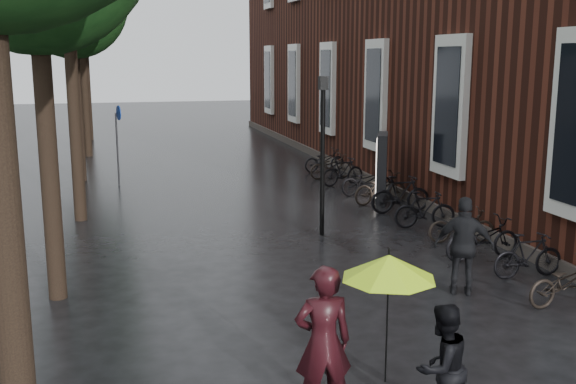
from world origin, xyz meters
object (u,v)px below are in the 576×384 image
object	(u,v)px
person_burgundy	(323,343)
parked_bicycles	(397,196)
ad_lightbox	(381,168)
lamp_post	(323,140)
pedestrian_walking	(464,246)
person_black	(442,367)

from	to	relation	value
person_burgundy	parked_bicycles	size ratio (longest dim) A/B	0.13
ad_lightbox	person_burgundy	bearing A→B (deg)	-91.97
ad_lightbox	lamp_post	size ratio (longest dim) A/B	0.54
pedestrian_walking	ad_lightbox	xyz separation A→B (m)	(1.64, 7.75, 0.12)
person_burgundy	lamp_post	world-z (taller)	lamp_post
parked_bicycles	ad_lightbox	size ratio (longest dim) A/B	7.35
person_burgundy	person_black	distance (m)	1.39
person_burgundy	pedestrian_walking	world-z (taller)	person_burgundy
lamp_post	pedestrian_walking	bearing A→B (deg)	-75.14
pedestrian_walking	lamp_post	size ratio (longest dim) A/B	0.48
person_black	lamp_post	distance (m)	8.80
lamp_post	person_black	bearing A→B (deg)	-98.68
person_burgundy	ad_lightbox	xyz separation A→B (m)	(5.42, 11.16, 0.07)
pedestrian_walking	ad_lightbox	bearing A→B (deg)	-73.87
person_black	parked_bicycles	world-z (taller)	person_black
pedestrian_walking	parked_bicycles	xyz separation A→B (m)	(1.54, 6.34, -0.45)
parked_bicycles	ad_lightbox	distance (m)	1.52
pedestrian_walking	parked_bicycles	size ratio (longest dim) A/B	0.12
pedestrian_walking	lamp_post	bearing A→B (deg)	-47.05
person_black	ad_lightbox	distance (m)	12.45
person_black	parked_bicycles	xyz separation A→B (m)	(4.07, 10.33, -0.30)
person_burgundy	parked_bicycles	world-z (taller)	person_burgundy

